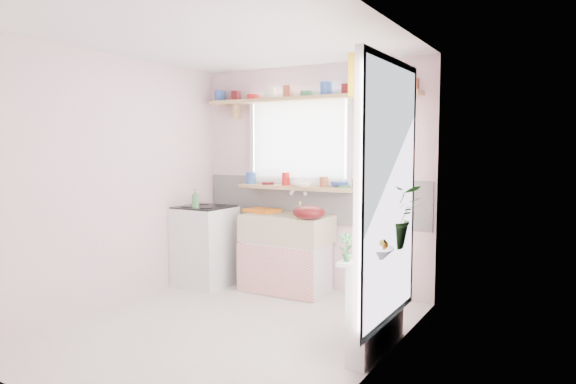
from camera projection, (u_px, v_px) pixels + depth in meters
The scene contains 19 objects.
room at pixel (338, 171), 4.80m from camera, with size 3.20×3.20×3.20m.
sink_unit at pixel (287, 253), 5.66m from camera, with size 0.95×0.65×1.11m.
cooker at pixel (205, 245), 5.92m from camera, with size 0.58×0.58×0.93m.
radiator_ledge at pixel (377, 301), 3.99m from camera, with size 0.22×0.95×0.78m.
windowsill at pixel (295, 187), 5.76m from camera, with size 1.40×0.22×0.04m, color tan.
pine_shelf at pixel (307, 99), 5.59m from camera, with size 2.52×0.24×0.04m, color tan.
shelf_crockery at pixel (307, 92), 5.58m from camera, with size 2.47×0.11×0.12m.
sill_crockery at pixel (291, 181), 5.77m from camera, with size 1.35×0.11×0.12m.
dish_tray at pixel (262, 210), 5.88m from camera, with size 0.37×0.28×0.04m, color orange.
colander at pixel (309, 212), 5.26m from camera, with size 0.34×0.34×0.15m, color #520E0F.
jade_plant at pixel (393, 216), 4.14m from camera, with size 0.47×0.41×0.52m, color #336026.
fruit_bowl at pixel (373, 253), 3.79m from camera, with size 0.30×0.30×0.07m, color white.
herb_pot at pixel (347, 247), 3.65m from camera, with size 0.11×0.08×0.21m, color #2C6F30.
soap_bottle_sink at pixel (300, 210), 5.31m from camera, with size 0.08×0.08×0.18m, color #FDF870.
sill_cup at pixel (296, 182), 5.68m from camera, with size 0.12×0.12×0.10m, color #EFE2CF.
sill_bowl at pixel (340, 184), 5.54m from camera, with size 0.20×0.20×0.06m, color #354CAE.
shelf_vase at pixel (364, 86), 5.19m from camera, with size 0.14×0.14×0.14m, color #A15931.
cooker_bottle at pixel (195, 199), 5.65m from camera, with size 0.08×0.08×0.22m, color #418347.
fruit at pixel (375, 245), 3.79m from camera, with size 0.20×0.14×0.10m.
Camera 1 is at (2.65, -3.53, 1.59)m, focal length 32.00 mm.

